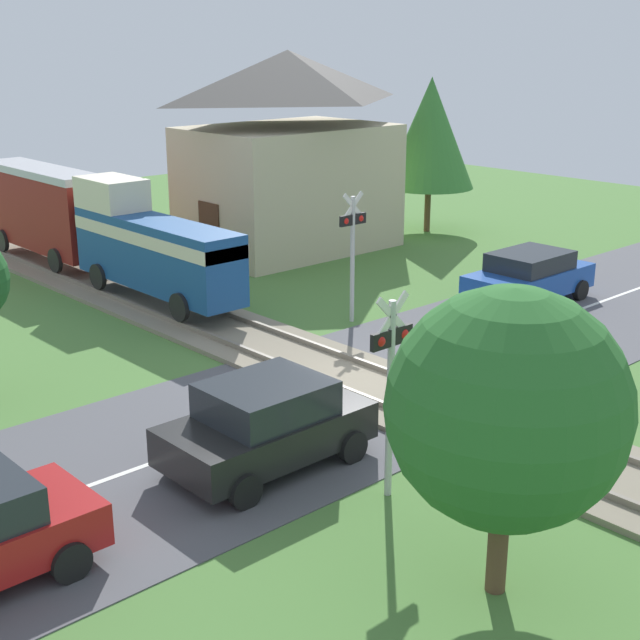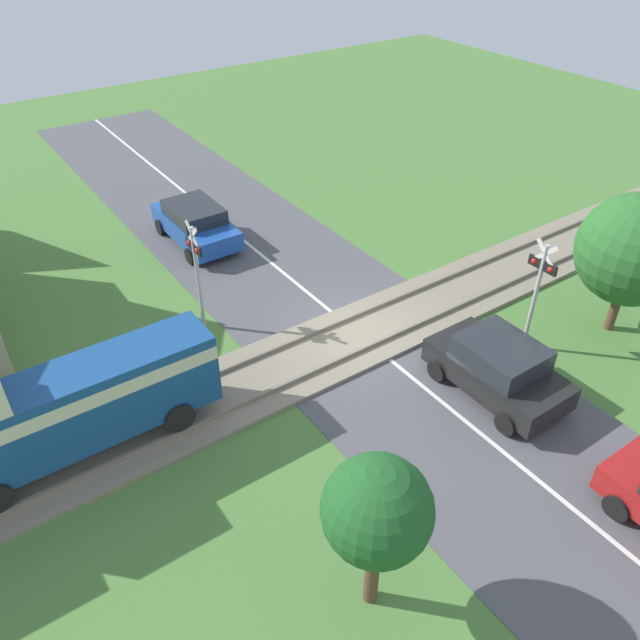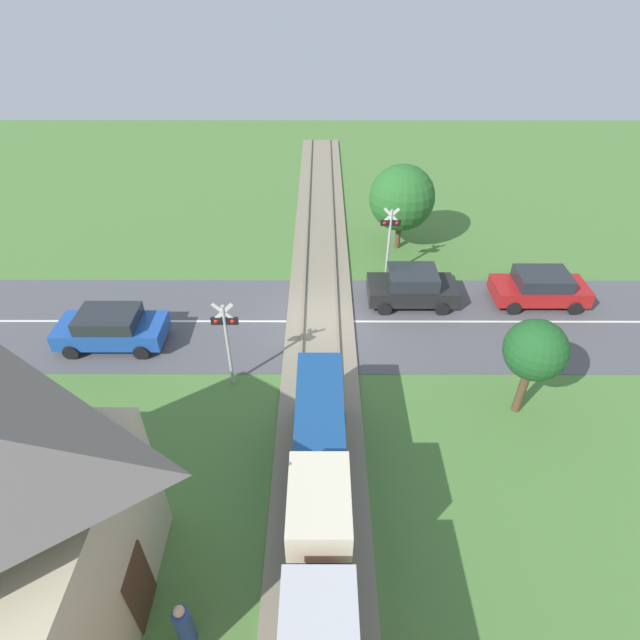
{
  "view_description": "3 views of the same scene",
  "coord_description": "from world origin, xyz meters",
  "px_view_note": "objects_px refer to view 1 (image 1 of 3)",
  "views": [
    {
      "loc": [
        -12.95,
        -12.64,
        7.28
      ],
      "look_at": [
        0.0,
        1.47,
        1.2
      ],
      "focal_mm": 50.0,
      "sensor_mm": 36.0,
      "label": 1
    },
    {
      "loc": [
        -11.48,
        9.44,
        11.37
      ],
      "look_at": [
        0.0,
        1.47,
        1.2
      ],
      "focal_mm": 35.0,
      "sensor_mm": 36.0,
      "label": 2
    },
    {
      "loc": [
        -0.03,
        16.61,
        12.61
      ],
      "look_at": [
        0.0,
        1.47,
        1.2
      ],
      "focal_mm": 28.0,
      "sensor_mm": 36.0,
      "label": 3
    }
  ],
  "objects_px": {
    "crossing_signal_west_approach": "(391,370)",
    "pedestrian_by_station": "(172,245)",
    "train": "(94,225)",
    "car_near_crossing": "(267,423)",
    "car_far_side": "(529,276)",
    "crossing_signal_east_approach": "(353,240)",
    "station_building": "(289,154)"
  },
  "relations": [
    {
      "from": "train",
      "to": "car_far_side",
      "type": "relative_size",
      "value": 3.19
    },
    {
      "from": "crossing_signal_west_approach",
      "to": "pedestrian_by_station",
      "type": "xyz_separation_m",
      "value": [
        6.07,
        15.56,
        -1.5
      ]
    },
    {
      "from": "pedestrian_by_station",
      "to": "car_far_side",
      "type": "bearing_deg",
      "value": -63.94
    },
    {
      "from": "train",
      "to": "car_near_crossing",
      "type": "distance_m",
      "value": 13.67
    },
    {
      "from": "station_building",
      "to": "pedestrian_by_station",
      "type": "height_order",
      "value": "station_building"
    },
    {
      "from": "car_near_crossing",
      "to": "station_building",
      "type": "distance_m",
      "value": 17.33
    },
    {
      "from": "car_near_crossing",
      "to": "crossing_signal_east_approach",
      "type": "bearing_deg",
      "value": 35.54
    },
    {
      "from": "train",
      "to": "crossing_signal_west_approach",
      "type": "bearing_deg",
      "value": -101.6
    },
    {
      "from": "car_near_crossing",
      "to": "pedestrian_by_station",
      "type": "distance_m",
      "value": 15.06
    },
    {
      "from": "crossing_signal_east_approach",
      "to": "pedestrian_by_station",
      "type": "xyz_separation_m",
      "value": [
        -0.18,
        8.34,
        -1.5
      ]
    },
    {
      "from": "car_far_side",
      "to": "pedestrian_by_station",
      "type": "relative_size",
      "value": 2.62
    },
    {
      "from": "train",
      "to": "crossing_signal_west_approach",
      "type": "relative_size",
      "value": 3.74
    },
    {
      "from": "train",
      "to": "car_far_side",
      "type": "height_order",
      "value": "train"
    },
    {
      "from": "car_near_crossing",
      "to": "pedestrian_by_station",
      "type": "relative_size",
      "value": 2.4
    },
    {
      "from": "car_far_side",
      "to": "train",
      "type": "bearing_deg",
      "value": 128.49
    },
    {
      "from": "crossing_signal_west_approach",
      "to": "crossing_signal_east_approach",
      "type": "xyz_separation_m",
      "value": [
        6.25,
        7.22,
        0.0
      ]
    },
    {
      "from": "car_far_side",
      "to": "station_building",
      "type": "relative_size",
      "value": 0.54
    },
    {
      "from": "station_building",
      "to": "pedestrian_by_station",
      "type": "distance_m",
      "value": 5.34
    },
    {
      "from": "station_building",
      "to": "crossing_signal_west_approach",
      "type": "bearing_deg",
      "value": -125.54
    },
    {
      "from": "crossing_signal_west_approach",
      "to": "crossing_signal_east_approach",
      "type": "height_order",
      "value": "same"
    },
    {
      "from": "car_far_side",
      "to": "crossing_signal_east_approach",
      "type": "relative_size",
      "value": 1.17
    },
    {
      "from": "car_far_side",
      "to": "crossing_signal_east_approach",
      "type": "xyz_separation_m",
      "value": [
        -4.96,
        2.17,
        1.43
      ]
    },
    {
      "from": "crossing_signal_east_approach",
      "to": "station_building",
      "type": "distance_m",
      "value": 8.94
    },
    {
      "from": "station_building",
      "to": "car_far_side",
      "type": "bearing_deg",
      "value": -86.76
    },
    {
      "from": "car_far_side",
      "to": "crossing_signal_west_approach",
      "type": "distance_m",
      "value": 12.38
    },
    {
      "from": "crossing_signal_west_approach",
      "to": "pedestrian_by_station",
      "type": "distance_m",
      "value": 16.77
    },
    {
      "from": "car_near_crossing",
      "to": "train",
      "type": "bearing_deg",
      "value": 73.19
    },
    {
      "from": "crossing_signal_east_approach",
      "to": "pedestrian_by_station",
      "type": "distance_m",
      "value": 8.48
    },
    {
      "from": "crossing_signal_west_approach",
      "to": "car_near_crossing",
      "type": "bearing_deg",
      "value": 110.71
    },
    {
      "from": "car_near_crossing",
      "to": "crossing_signal_east_approach",
      "type": "xyz_separation_m",
      "value": [
        7.07,
        5.05,
        1.39
      ]
    },
    {
      "from": "car_near_crossing",
      "to": "car_far_side",
      "type": "bearing_deg",
      "value": 13.46
    },
    {
      "from": "pedestrian_by_station",
      "to": "car_near_crossing",
      "type": "bearing_deg",
      "value": -117.22
    }
  ]
}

